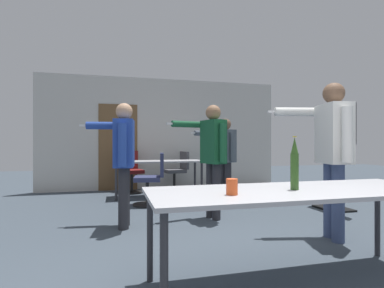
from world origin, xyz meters
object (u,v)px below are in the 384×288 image
object	(u,v)px
beer_bottle	(295,164)
person_center_tall	(225,152)
person_left_plaid	(212,149)
office_chair_far_left	(177,172)
person_far_watching	(123,153)
drink_cup	(232,187)
office_chair_side_rolled	(152,181)
tv_screen	(334,146)
person_near_casual	(332,145)
office_chair_mid_tucked	(131,173)

from	to	relation	value
beer_bottle	person_center_tall	bearing A→B (deg)	78.60
person_left_plaid	office_chair_far_left	distance (m)	2.88
person_far_watching	drink_cup	distance (m)	2.24
person_far_watching	office_chair_side_rolled	world-z (taller)	person_far_watching
person_center_tall	drink_cup	bearing A→B (deg)	147.74
tv_screen	office_chair_side_rolled	xyz separation A→B (m)	(-2.93, 1.10, -0.62)
person_near_casual	drink_cup	size ratio (longest dim) A/B	16.30
beer_bottle	drink_cup	size ratio (longest dim) A/B	3.71
office_chair_side_rolled	office_chair_far_left	size ratio (longest dim) A/B	1.02
person_center_tall	office_chair_mid_tucked	size ratio (longest dim) A/B	1.67
office_chair_mid_tucked	drink_cup	size ratio (longest dim) A/B	8.49
tv_screen	beer_bottle	world-z (taller)	tv_screen
office_chair_far_left	drink_cup	distance (m)	5.14
office_chair_mid_tucked	drink_cup	world-z (taller)	office_chair_mid_tucked
office_chair_side_rolled	beer_bottle	size ratio (longest dim) A/B	2.28
office_chair_side_rolled	office_chair_far_left	world-z (taller)	office_chair_side_rolled
tv_screen	beer_bottle	size ratio (longest dim) A/B	4.23
tv_screen	person_center_tall	size ratio (longest dim) A/B	1.10
person_far_watching	office_chair_mid_tucked	size ratio (longest dim) A/B	1.74
person_near_casual	office_chair_side_rolled	world-z (taller)	person_near_casual
person_far_watching	office_chair_far_left	world-z (taller)	person_far_watching
office_chair_side_rolled	drink_cup	world-z (taller)	office_chair_side_rolled
office_chair_far_left	drink_cup	bearing A→B (deg)	162.75
office_chair_far_left	beer_bottle	xyz separation A→B (m)	(-0.10, -4.99, 0.51)
person_left_plaid	beer_bottle	size ratio (longest dim) A/B	4.08
tv_screen	person_far_watching	size ratio (longest dim) A/B	1.06
beer_bottle	person_far_watching	bearing A→B (deg)	121.36
person_far_watching	person_left_plaid	xyz separation A→B (m)	(1.29, 0.14, 0.04)
tv_screen	person_left_plaid	distance (m)	2.18
person_near_casual	person_left_plaid	xyz separation A→B (m)	(-1.04, 1.25, -0.07)
person_far_watching	drink_cup	world-z (taller)	person_far_watching
person_near_casual	person_left_plaid	distance (m)	1.63
tv_screen	person_near_casual	bearing A→B (deg)	-40.15
person_far_watching	office_chair_mid_tucked	world-z (taller)	person_far_watching
beer_bottle	tv_screen	bearing A→B (deg)	45.37
office_chair_mid_tucked	office_chair_side_rolled	world-z (taller)	office_chair_mid_tucked
person_near_casual	beer_bottle	distance (m)	1.43
office_chair_far_left	drink_cup	size ratio (longest dim) A/B	8.29
person_center_tall	beer_bottle	distance (m)	3.32
tv_screen	person_left_plaid	world-z (taller)	tv_screen
person_center_tall	office_chair_side_rolled	world-z (taller)	person_center_tall
person_left_plaid	office_chair_far_left	world-z (taller)	person_left_plaid
person_center_tall	office_chair_far_left	size ratio (longest dim) A/B	1.71
office_chair_far_left	beer_bottle	world-z (taller)	beer_bottle
person_left_plaid	beer_bottle	world-z (taller)	person_left_plaid
office_chair_mid_tucked	office_chair_far_left	bearing A→B (deg)	171.03
tv_screen	person_far_watching	distance (m)	3.47
person_far_watching	beer_bottle	world-z (taller)	person_far_watching
person_center_tall	office_chair_mid_tucked	world-z (taller)	person_center_tall
office_chair_side_rolled	person_near_casual	bearing A→B (deg)	-135.49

